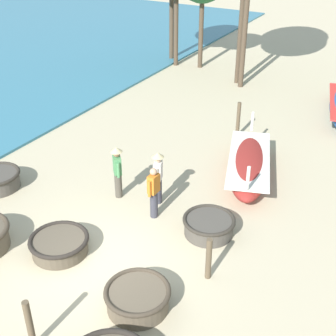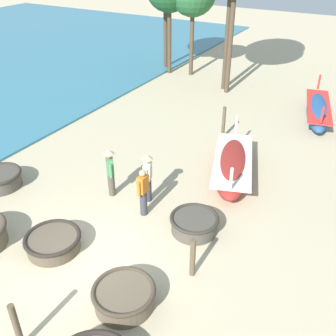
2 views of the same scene
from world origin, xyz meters
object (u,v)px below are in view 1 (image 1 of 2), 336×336
mooring_post_mid_beach (30,325)px  coracle_weathered (209,225)px  long_boat_green_hull (249,165)px  fisherman_hauling (117,169)px  coracle_tilted (59,244)px  coracle_front_left (138,298)px  mooring_post_shoreline (238,120)px  mooring_post_inland (209,259)px  fisherman_standing_left (158,175)px  fisherman_by_coracle (154,192)px

mooring_post_mid_beach → coracle_weathered: bearing=73.7°
long_boat_green_hull → fisherman_hauling: 4.29m
coracle_tilted → coracle_front_left: bearing=-12.2°
fisherman_hauling → coracle_front_left: bearing=-49.9°
fisherman_hauling → long_boat_green_hull: bearing=46.0°
long_boat_green_hull → mooring_post_shoreline: (-1.43, 2.58, 0.27)m
mooring_post_inland → fisherman_hauling: bearing=154.3°
fisherman_standing_left → mooring_post_mid_beach: (0.45, -5.69, -0.35)m
long_boat_green_hull → coracle_tilted: bearing=-115.1°
coracle_front_left → long_boat_green_hull: (0.05, 6.52, 0.13)m
coracle_tilted → mooring_post_inland: 3.82m
coracle_front_left → mooring_post_shoreline: (-1.39, 9.11, 0.40)m
long_boat_green_hull → fisherman_by_coracle: 3.76m
coracle_tilted → mooring_post_mid_beach: size_ratio=1.25×
mooring_post_inland → coracle_tilted: bearing=-164.5°
long_boat_green_hull → mooring_post_mid_beach: 8.54m
fisherman_hauling → mooring_post_inland: bearing=-25.7°
fisherman_by_coracle → mooring_post_mid_beach: 5.03m
coracle_tilted → mooring_post_shoreline: mooring_post_shoreline is taller
fisherman_hauling → mooring_post_inland: fisherman_hauling is taller
mooring_post_mid_beach → mooring_post_shoreline: bearing=90.7°
mooring_post_mid_beach → mooring_post_inland: mooring_post_mid_beach is taller
long_boat_green_hull → mooring_post_inland: size_ratio=3.87×
mooring_post_mid_beach → mooring_post_inland: size_ratio=1.08×
fisherman_by_coracle → mooring_post_shoreline: fisherman_by_coracle is taller
fisherman_by_coracle → fisherman_hauling: size_ratio=0.94×
mooring_post_shoreline → fisherman_standing_left: bearing=-93.5°
mooring_post_inland → mooring_post_mid_beach: bearing=-121.9°
coracle_front_left → mooring_post_inland: mooring_post_inland is taller
coracle_front_left → mooring_post_mid_beach: mooring_post_mid_beach is taller
fisherman_by_coracle → mooring_post_mid_beach: size_ratio=1.28×
coracle_weathered → fisherman_standing_left: (-1.94, 0.62, 0.69)m
long_boat_green_hull → mooring_post_mid_beach: size_ratio=3.60×
long_boat_green_hull → fisherman_hauling: (-2.95, -3.06, 0.55)m
fisherman_by_coracle → mooring_post_inland: bearing=-32.0°
long_boat_green_hull → fisherman_standing_left: fisherman_standing_left is taller
long_boat_green_hull → fisherman_hauling: size_ratio=2.64×
coracle_front_left → long_boat_green_hull: size_ratio=0.34×
coracle_weathered → long_boat_green_hull: (-0.18, 3.36, 0.14)m
mooring_post_mid_beach → fisherman_hauling: bearing=107.1°
coracle_tilted → fisherman_hauling: 2.96m
fisherman_standing_left → fisherman_hauling: (-1.20, -0.31, 0.00)m
fisherman_hauling → coracle_tilted: bearing=-86.5°
coracle_front_left → fisherman_hauling: bearing=130.1°
long_boat_green_hull → mooring_post_mid_beach: long_boat_green_hull is taller
coracle_front_left → fisherman_standing_left: bearing=114.4°
long_boat_green_hull → coracle_front_left: bearing=-90.4°
mooring_post_mid_beach → coracle_tilted: bearing=120.5°
coracle_tilted → fisherman_by_coracle: fisherman_by_coracle is taller
fisherman_by_coracle → coracle_tilted: bearing=-117.1°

